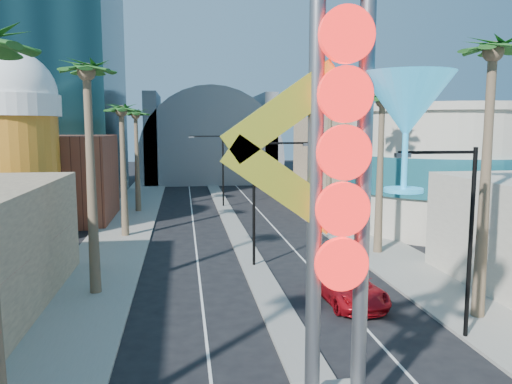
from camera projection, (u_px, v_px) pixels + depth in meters
name	position (u px, v px, depth m)	size (l,w,h in m)	color
sidewalk_west	(126.00, 224.00, 44.88)	(5.00, 100.00, 0.15)	gray
sidewalk_east	(330.00, 219.00, 47.61)	(5.00, 100.00, 0.15)	gray
median	(228.00, 216.00, 49.19)	(1.60, 84.00, 0.15)	gray
brick_filler_west	(57.00, 179.00, 46.38)	(10.00, 10.00, 8.00)	brown
filler_east	(352.00, 158.00, 60.66)	(10.00, 20.00, 10.00)	#8B725A
beer_mug	(14.00, 139.00, 37.89)	(7.00, 7.00, 14.50)	orange
turquoise_building	(443.00, 168.00, 43.26)	(16.60, 16.60, 10.60)	#B7AE9B
canopy	(209.00, 154.00, 82.00)	(22.00, 16.00, 22.00)	slate
neon_sign	(368.00, 180.00, 13.99)	(6.53, 2.60, 12.55)	gray
streetlight_0	(263.00, 190.00, 30.99)	(3.79, 0.25, 8.00)	black
streetlight_1	(218.00, 163.00, 54.38)	(3.79, 0.25, 8.00)	black
streetlight_2	(461.00, 226.00, 20.11)	(3.45, 0.25, 8.00)	black
palm_1	(87.00, 86.00, 24.92)	(2.40, 2.40, 12.70)	brown
palm_2	(122.00, 118.00, 38.83)	(2.40, 2.40, 11.20)	brown
palm_3	(136.00, 120.00, 50.60)	(2.40, 2.40, 11.20)	brown
palm_5	(492.00, 69.00, 21.56)	(2.40, 2.40, 13.20)	brown
palm_6	(382.00, 110.00, 33.51)	(2.40, 2.40, 11.70)	brown
palm_7	(330.00, 104.00, 45.17)	(2.40, 2.40, 12.70)	brown
red_pickup	(348.00, 287.00, 25.10)	(2.60, 5.63, 1.56)	#B10D17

